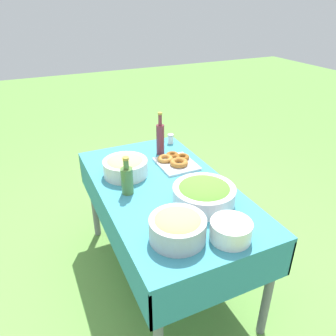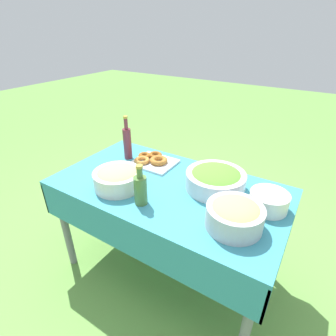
{
  "view_description": "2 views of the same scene",
  "coord_description": "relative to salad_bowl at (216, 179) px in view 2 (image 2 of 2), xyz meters",
  "views": [
    {
      "loc": [
        1.56,
        -0.7,
        1.77
      ],
      "look_at": [
        -0.03,
        0.03,
        0.84
      ],
      "focal_mm": 35.0,
      "sensor_mm": 36.0,
      "label": 1
    },
    {
      "loc": [
        0.71,
        -1.14,
        1.59
      ],
      "look_at": [
        -0.03,
        0.04,
        0.82
      ],
      "focal_mm": 28.0,
      "sensor_mm": 36.0,
      "label": 2
    }
  ],
  "objects": [
    {
      "name": "donut_platter",
      "position": [
        -0.5,
        0.07,
        -0.04
      ],
      "size": [
        0.29,
        0.26,
        0.05
      ],
      "color": "silver",
      "rests_on": "picnic_table"
    },
    {
      "name": "olive_oil_bottle",
      "position": [
        -0.28,
        -0.35,
        0.03
      ],
      "size": [
        0.07,
        0.07,
        0.23
      ],
      "color": "#4C7238",
      "rests_on": "picnic_table"
    },
    {
      "name": "ground_plane",
      "position": [
        -0.25,
        -0.12,
        -0.79
      ],
      "size": [
        14.0,
        14.0,
        0.0
      ],
      "primitive_type": "plane",
      "color": "#609342"
    },
    {
      "name": "plate_stack",
      "position": [
        0.32,
        -0.04,
        -0.02
      ],
      "size": [
        0.2,
        0.2,
        0.1
      ],
      "color": "white",
      "rests_on": "picnic_table"
    },
    {
      "name": "salt_shaker",
      "position": [
        -0.84,
        0.19,
        -0.03
      ],
      "size": [
        0.05,
        0.05,
        0.07
      ],
      "color": "white",
      "rests_on": "picnic_table"
    },
    {
      "name": "salad_bowl",
      "position": [
        0.0,
        0.0,
        0.0
      ],
      "size": [
        0.35,
        0.35,
        0.12
      ],
      "color": "silver",
      "rests_on": "picnic_table"
    },
    {
      "name": "wine_bottle",
      "position": [
        -0.7,
        0.04,
        0.06
      ],
      "size": [
        0.06,
        0.06,
        0.32
      ],
      "color": "maroon",
      "rests_on": "picnic_table"
    },
    {
      "name": "pasta_bowl",
      "position": [
        -0.5,
        -0.29,
        -0.0
      ],
      "size": [
        0.29,
        0.29,
        0.12
      ],
      "color": "silver",
      "rests_on": "picnic_table"
    },
    {
      "name": "picnic_table",
      "position": [
        -0.25,
        -0.12,
        -0.17
      ],
      "size": [
        1.41,
        0.78,
        0.73
      ],
      "color": "teal",
      "rests_on": "ground_plane"
    },
    {
      "name": "bread_bowl",
      "position": [
        0.21,
        -0.27,
        0.01
      ],
      "size": [
        0.27,
        0.27,
        0.13
      ],
      "color": "#B2B7BC",
      "rests_on": "picnic_table"
    }
  ]
}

